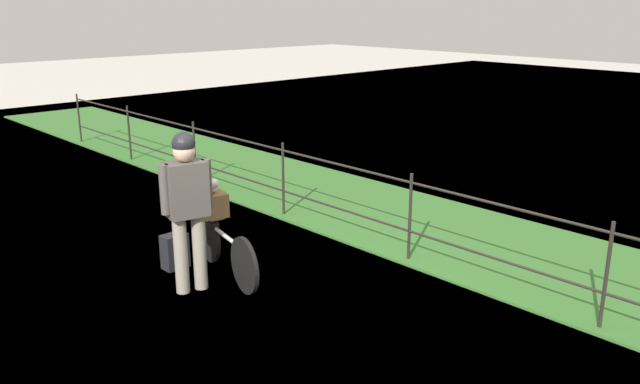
% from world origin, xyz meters
% --- Properties ---
extents(ground_plane, '(60.00, 60.00, 0.00)m').
position_xyz_m(ground_plane, '(0.00, 0.00, 0.00)').
color(ground_plane, beige).
extents(grass_strip, '(27.00, 2.40, 0.03)m').
position_xyz_m(grass_strip, '(0.00, 3.16, 0.01)').
color(grass_strip, '#38702D').
rests_on(grass_strip, ground).
extents(iron_fence, '(18.04, 0.04, 1.05)m').
position_xyz_m(iron_fence, '(0.00, 2.10, 0.62)').
color(iron_fence, '#28231E').
rests_on(iron_fence, ground).
extents(bicycle_main, '(1.56, 0.39, 0.60)m').
position_xyz_m(bicycle_main, '(-1.12, 0.31, 0.32)').
color(bicycle_main, black).
rests_on(bicycle_main, ground).
extents(wooden_crate, '(0.44, 0.36, 0.27)m').
position_xyz_m(wooden_crate, '(-1.46, 0.39, 0.74)').
color(wooden_crate, brown).
rests_on(wooden_crate, bicycle_main).
extents(terrier_dog, '(0.32, 0.20, 0.18)m').
position_xyz_m(terrier_dog, '(-1.44, 0.38, 0.95)').
color(terrier_dog, silver).
rests_on(terrier_dog, wooden_crate).
extents(cyclist_person, '(0.34, 0.53, 1.68)m').
position_xyz_m(cyclist_person, '(-1.05, -0.16, 1.00)').
color(cyclist_person, gray).
rests_on(cyclist_person, ground).
extents(backpack_on_paving, '(0.19, 0.29, 0.40)m').
position_xyz_m(backpack_on_paving, '(-1.68, 0.02, 0.20)').
color(backpack_on_paving, black).
rests_on(backpack_on_paving, ground).
extents(mooring_bollard, '(0.20, 0.20, 0.49)m').
position_xyz_m(mooring_bollard, '(-4.16, 1.60, 0.25)').
color(mooring_bollard, '#38383D').
rests_on(mooring_bollard, ground).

